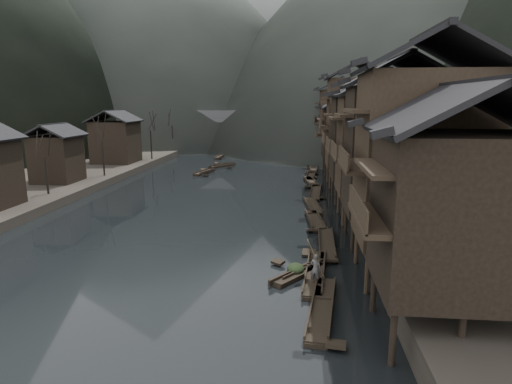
# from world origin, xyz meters

# --- Properties ---
(water) EXTENTS (300.00, 300.00, 0.00)m
(water) POSITION_xyz_m (0.00, 0.00, 0.00)
(water) COLOR black
(water) RESTS_ON ground
(right_bank) EXTENTS (40.00, 200.00, 1.80)m
(right_bank) POSITION_xyz_m (35.00, 40.00, 0.90)
(right_bank) COLOR #2D2823
(right_bank) RESTS_ON ground
(left_bank) EXTENTS (40.00, 200.00, 1.20)m
(left_bank) POSITION_xyz_m (-35.00, 40.00, 0.60)
(left_bank) COLOR #2D2823
(left_bank) RESTS_ON ground
(stilt_houses) EXTENTS (9.00, 67.60, 16.28)m
(stilt_houses) POSITION_xyz_m (17.28, 19.67, 8.93)
(stilt_houses) COLOR black
(stilt_houses) RESTS_ON ground
(left_houses) EXTENTS (8.10, 53.20, 8.73)m
(left_houses) POSITION_xyz_m (-20.50, 20.12, 5.66)
(left_houses) COLOR black
(left_houses) RESTS_ON left_bank
(bare_trees) EXTENTS (3.77, 75.25, 7.54)m
(bare_trees) POSITION_xyz_m (-17.00, 26.11, 6.43)
(bare_trees) COLOR black
(bare_trees) RESTS_ON left_bank
(moored_sampans) EXTENTS (2.92, 61.72, 0.47)m
(moored_sampans) POSITION_xyz_m (11.95, 20.14, 0.20)
(moored_sampans) COLOR black
(moored_sampans) RESTS_ON water
(midriver_boats) EXTENTS (5.90, 41.25, 0.45)m
(midriver_boats) POSITION_xyz_m (-4.58, 52.90, 0.20)
(midriver_boats) COLOR black
(midriver_boats) RESTS_ON water
(stone_bridge) EXTENTS (40.00, 6.00, 9.00)m
(stone_bridge) POSITION_xyz_m (-0.00, 72.00, 5.11)
(stone_bridge) COLOR #4C4C4F
(stone_bridge) RESTS_ON ground
(hills) EXTENTS (320.00, 380.00, 110.95)m
(hills) POSITION_xyz_m (6.17, 165.34, 51.20)
(hills) COLOR black
(hills) RESTS_ON ground
(hero_sampan) EXTENTS (3.76, 4.55, 0.44)m
(hero_sampan) POSITION_xyz_m (10.18, -1.23, 0.20)
(hero_sampan) COLOR black
(hero_sampan) RESTS_ON water
(cargo_heap) EXTENTS (1.12, 1.46, 0.67)m
(cargo_heap) POSITION_xyz_m (10.04, -1.04, 0.77)
(cargo_heap) COLOR black
(cargo_heap) RESTS_ON hero_sampan
(boatman) EXTENTS (0.79, 0.66, 1.85)m
(boatman) POSITION_xyz_m (11.26, -2.64, 1.36)
(boatman) COLOR #58585B
(boatman) RESTS_ON hero_sampan
(bamboo_pole) EXTENTS (1.58, 2.01, 3.96)m
(bamboo_pole) POSITION_xyz_m (11.46, -2.64, 4.26)
(bamboo_pole) COLOR #8C7A51
(bamboo_pole) RESTS_ON boatman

